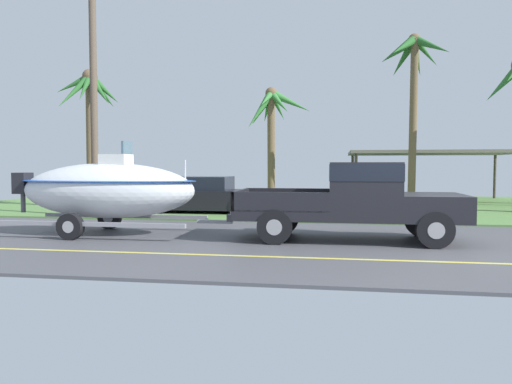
% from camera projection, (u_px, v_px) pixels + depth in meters
% --- Properties ---
extents(ground, '(36.00, 22.00, 0.11)m').
position_uv_depth(ground, '(376.00, 212.00, 19.28)').
color(ground, '#4C4C51').
extents(pickup_truck_towing, '(5.54, 2.09, 1.86)m').
position_uv_depth(pickup_truck_towing, '(362.00, 197.00, 11.77)').
color(pickup_truck_towing, black).
rests_on(pickup_truck_towing, ground).
extents(boat_on_trailer, '(5.90, 2.31, 2.41)m').
position_uv_depth(boat_on_trailer, '(107.00, 190.00, 12.81)').
color(boat_on_trailer, gray).
rests_on(boat_on_trailer, ground).
extents(parked_sedan_near, '(4.33, 1.93, 1.38)m').
position_uv_depth(parked_sedan_near, '(202.00, 195.00, 18.51)').
color(parked_sedan_near, black).
rests_on(parked_sedan_near, ground).
extents(carport_awning, '(7.90, 5.68, 2.48)m').
position_uv_depth(carport_awning, '(431.00, 154.00, 24.13)').
color(carport_awning, '#4C4238').
rests_on(carport_awning, ground).
extents(palm_tree_near_left, '(3.20, 2.83, 5.52)m').
position_uv_depth(palm_tree_near_left, '(272.00, 115.00, 23.57)').
color(palm_tree_near_left, brown).
rests_on(palm_tree_near_left, ground).
extents(palm_tree_near_right, '(2.71, 2.69, 7.18)m').
position_uv_depth(palm_tree_near_right, '(412.00, 73.00, 20.16)').
color(palm_tree_near_right, brown).
rests_on(palm_tree_near_right, ground).
extents(palm_tree_far_right, '(2.79, 2.96, 5.74)m').
position_uv_depth(palm_tree_far_right, '(91.00, 103.00, 20.28)').
color(palm_tree_far_right, brown).
rests_on(palm_tree_far_right, ground).
extents(utility_pole, '(0.24, 1.80, 8.52)m').
position_uv_depth(utility_pole, '(94.00, 88.00, 16.73)').
color(utility_pole, brown).
rests_on(utility_pole, ground).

